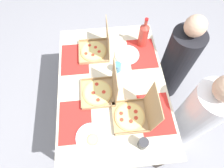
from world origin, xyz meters
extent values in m
plane|color=gray|center=(0.00, 0.00, 0.00)|extent=(6.00, 6.00, 0.00)
cylinder|color=#3F3328|center=(-0.63, -0.42, 0.37)|extent=(0.07, 0.07, 0.73)
cylinder|color=#3F3328|center=(-0.63, 0.42, 0.37)|extent=(0.07, 0.07, 0.73)
cylinder|color=#3F3328|center=(0.63, 0.42, 0.37)|extent=(0.07, 0.07, 0.73)
cube|color=beige|center=(0.00, 0.00, 0.75)|extent=(1.38, 0.95, 0.03)
cube|color=red|center=(-0.31, -0.33, 0.76)|extent=(0.36, 0.26, 0.00)
cube|color=red|center=(0.31, -0.33, 0.76)|extent=(0.36, 0.26, 0.00)
cube|color=red|center=(-0.31, 0.33, 0.76)|extent=(0.36, 0.26, 0.00)
cube|color=red|center=(0.31, 0.33, 0.76)|extent=(0.36, 0.26, 0.00)
cube|color=tan|center=(0.32, 0.11, 0.77)|extent=(0.28, 0.28, 0.01)
cube|color=tan|center=(0.18, 0.11, 0.78)|extent=(0.01, 0.28, 0.03)
cube|color=tan|center=(0.45, 0.11, 0.78)|extent=(0.01, 0.28, 0.03)
cube|color=tan|center=(0.32, -0.02, 0.78)|extent=(0.28, 0.01, 0.03)
cube|color=tan|center=(0.32, 0.25, 0.78)|extent=(0.28, 0.01, 0.03)
cylinder|color=#E0B76B|center=(0.32, 0.11, 0.78)|extent=(0.24, 0.24, 0.01)
cylinder|color=#EFD67F|center=(0.32, 0.11, 0.78)|extent=(0.22, 0.22, 0.00)
cylinder|color=red|center=(0.36, 0.11, 0.79)|extent=(0.03, 0.03, 0.00)
cylinder|color=red|center=(0.34, 0.16, 0.79)|extent=(0.03, 0.03, 0.00)
cylinder|color=red|center=(0.28, 0.16, 0.79)|extent=(0.03, 0.03, 0.00)
cylinder|color=red|center=(0.24, 0.11, 0.79)|extent=(0.03, 0.03, 0.00)
cylinder|color=red|center=(0.29, 0.04, 0.79)|extent=(0.03, 0.03, 0.00)
cylinder|color=red|center=(0.34, 0.04, 0.79)|extent=(0.03, 0.03, 0.00)
cube|color=tan|center=(0.32, 0.27, 0.94)|extent=(0.28, 0.04, 0.28)
cube|color=tan|center=(0.08, -0.13, 0.77)|extent=(0.28, 0.28, 0.01)
cube|color=tan|center=(-0.06, -0.13, 0.78)|extent=(0.01, 0.28, 0.03)
cube|color=tan|center=(0.22, -0.13, 0.78)|extent=(0.01, 0.28, 0.03)
cube|color=tan|center=(0.08, -0.27, 0.78)|extent=(0.28, 0.01, 0.03)
cube|color=tan|center=(0.08, 0.01, 0.78)|extent=(0.28, 0.01, 0.03)
cylinder|color=#E0B76B|center=(0.08, -0.13, 0.78)|extent=(0.25, 0.25, 0.01)
cylinder|color=#EFD67F|center=(0.08, -0.13, 0.78)|extent=(0.22, 0.22, 0.00)
cylinder|color=red|center=(0.15, -0.13, 0.79)|extent=(0.03, 0.03, 0.00)
cylinder|color=red|center=(0.08, -0.08, 0.79)|extent=(0.03, 0.03, 0.00)
cylinder|color=red|center=(0.00, -0.13, 0.79)|extent=(0.03, 0.03, 0.00)
cylinder|color=red|center=(0.08, -0.17, 0.79)|extent=(0.03, 0.03, 0.00)
cube|color=tan|center=(0.08, 0.02, 0.94)|extent=(0.28, 0.02, 0.28)
cube|color=tan|center=(-0.38, -0.14, 0.77)|extent=(0.28, 0.28, 0.01)
cube|color=tan|center=(-0.51, -0.14, 0.78)|extent=(0.01, 0.28, 0.03)
cube|color=tan|center=(-0.24, -0.14, 0.78)|extent=(0.01, 0.28, 0.03)
cube|color=tan|center=(-0.38, -0.28, 0.78)|extent=(0.28, 0.01, 0.03)
cube|color=tan|center=(-0.38, 0.00, 0.78)|extent=(0.28, 0.01, 0.03)
cylinder|color=#E0B76B|center=(-0.38, -0.14, 0.78)|extent=(0.25, 0.25, 0.01)
cylinder|color=#EFD67F|center=(-0.38, -0.14, 0.78)|extent=(0.23, 0.23, 0.00)
cylinder|color=red|center=(-0.32, -0.15, 0.79)|extent=(0.03, 0.03, 0.00)
cylinder|color=red|center=(-0.36, -0.09, 0.79)|extent=(0.03, 0.03, 0.00)
cylinder|color=red|center=(-0.41, -0.12, 0.79)|extent=(0.03, 0.03, 0.00)
cylinder|color=red|center=(-0.44, -0.18, 0.79)|extent=(0.03, 0.03, 0.00)
cylinder|color=red|center=(-0.35, -0.22, 0.79)|extent=(0.03, 0.03, 0.00)
cube|color=tan|center=(-0.38, 0.00, 0.94)|extent=(0.28, 0.01, 0.28)
cylinder|color=white|center=(0.45, -0.21, 0.77)|extent=(0.22, 0.22, 0.01)
cylinder|color=white|center=(0.45, -0.21, 0.78)|extent=(0.22, 0.22, 0.01)
cylinder|color=#E0B76B|center=(0.47, -0.19, 0.78)|extent=(0.09, 0.09, 0.01)
cylinder|color=#EFD67F|center=(0.47, -0.19, 0.79)|extent=(0.08, 0.08, 0.00)
cylinder|color=white|center=(-0.30, 0.18, 0.77)|extent=(0.23, 0.23, 0.01)
cylinder|color=white|center=(-0.30, 0.18, 0.78)|extent=(0.23, 0.23, 0.01)
cylinder|color=#B2382D|center=(-0.43, 0.34, 0.87)|extent=(0.09, 0.09, 0.22)
cone|color=#B2382D|center=(-0.43, 0.34, 1.00)|extent=(0.09, 0.09, 0.04)
cylinder|color=#B2382D|center=(-0.43, 0.34, 1.05)|extent=(0.03, 0.03, 0.06)
cylinder|color=red|center=(-0.43, 0.34, 1.08)|extent=(0.03, 0.03, 0.01)
cylinder|color=#333338|center=(0.54, 0.17, 0.82)|extent=(0.07, 0.07, 0.10)
cylinder|color=teal|center=(-0.14, 0.06, 0.81)|extent=(0.07, 0.07, 0.09)
cube|color=#B7B7BC|center=(-0.54, 0.12, 0.77)|extent=(0.21, 0.04, 0.00)
cube|color=#B7B7BC|center=(0.03, 0.24, 0.77)|extent=(0.19, 0.12, 0.00)
cylinder|color=black|center=(-0.31, 0.74, 0.49)|extent=(0.32, 0.32, 0.98)
sphere|color=#D1A889|center=(-0.31, 0.74, 1.08)|extent=(0.19, 0.19, 0.19)
cylinder|color=white|center=(0.31, 0.74, 0.51)|extent=(0.32, 0.32, 1.02)
camera|label=1|loc=(0.79, -0.08, 2.21)|focal=29.86mm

